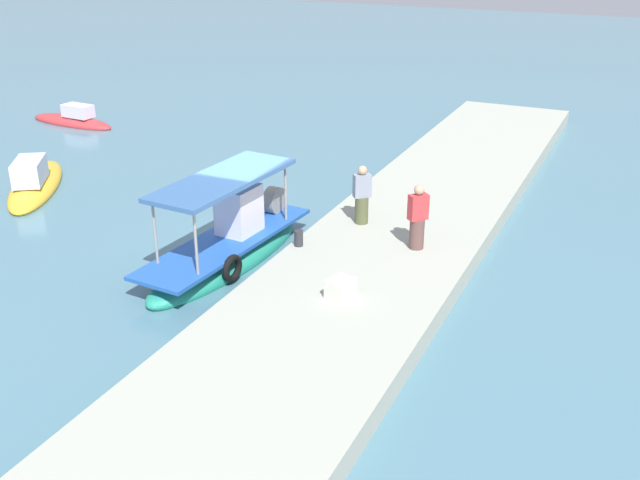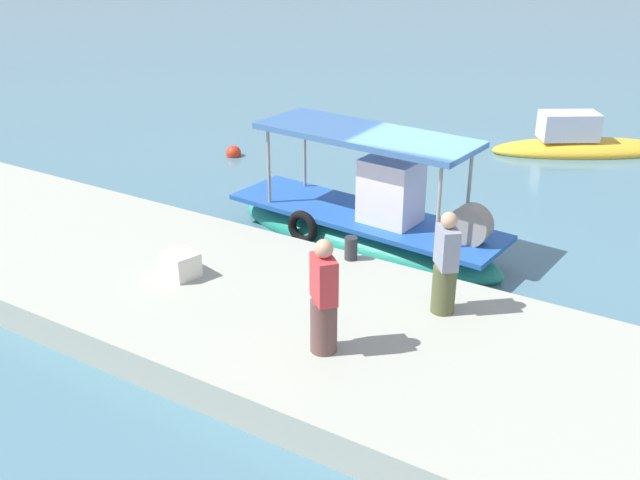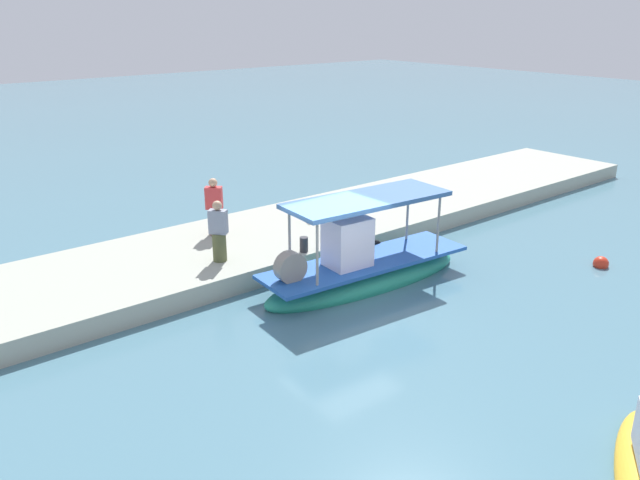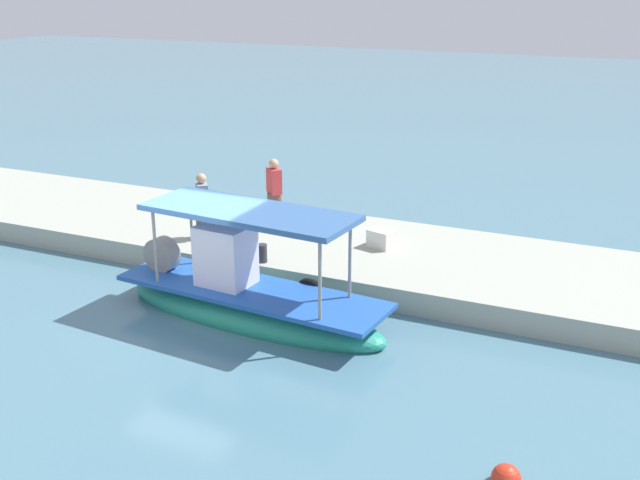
{
  "view_description": "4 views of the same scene",
  "coord_description": "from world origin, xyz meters",
  "px_view_note": "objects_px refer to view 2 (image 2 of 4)",
  "views": [
    {
      "loc": [
        -16.8,
        -10.46,
        8.7
      ],
      "look_at": [
        -0.44,
        -2.86,
        0.82
      ],
      "focal_mm": 41.87,
      "sensor_mm": 36.0,
      "label": 1
    },
    {
      "loc": [
        5.4,
        -12.86,
        6.38
      ],
      "look_at": [
        -1.28,
        -2.09,
        0.7
      ],
      "focal_mm": 40.71,
      "sensor_mm": 36.0,
      "label": 2
    },
    {
      "loc": [
        9.83,
        11.21,
        7.08
      ],
      "look_at": [
        -0.94,
        -2.06,
        0.88
      ],
      "focal_mm": 35.73,
      "sensor_mm": 36.0,
      "label": 3
    },
    {
      "loc": [
        -8.88,
        12.76,
        7.06
      ],
      "look_at": [
        -1.7,
        -2.95,
        1.07
      ],
      "focal_mm": 43.37,
      "sensor_mm": 36.0,
      "label": 4
    }
  ],
  "objects_px": {
    "main_fishing_boat": "(367,225)",
    "mooring_bollard": "(351,248)",
    "moored_boat_mid": "(581,146)",
    "fisherman_by_crate": "(324,302)",
    "fisherman_near_bollard": "(445,268)",
    "cargo_crate": "(181,264)",
    "marker_buoy": "(234,153)"
  },
  "relations": [
    {
      "from": "main_fishing_boat",
      "to": "mooring_bollard",
      "type": "bearing_deg",
      "value": -70.9
    },
    {
      "from": "moored_boat_mid",
      "to": "fisherman_by_crate",
      "type": "bearing_deg",
      "value": -91.67
    },
    {
      "from": "fisherman_near_bollard",
      "to": "mooring_bollard",
      "type": "height_order",
      "value": "fisherman_near_bollard"
    },
    {
      "from": "moored_boat_mid",
      "to": "fisherman_near_bollard",
      "type": "bearing_deg",
      "value": -87.01
    },
    {
      "from": "mooring_bollard",
      "to": "cargo_crate",
      "type": "xyz_separation_m",
      "value": [
        -2.21,
        -2.17,
        0.01
      ]
    },
    {
      "from": "fisherman_near_bollard",
      "to": "moored_boat_mid",
      "type": "xyz_separation_m",
      "value": [
        -0.62,
        11.85,
        -1.13
      ]
    },
    {
      "from": "fisherman_near_bollard",
      "to": "cargo_crate",
      "type": "xyz_separation_m",
      "value": [
        -4.41,
        -1.25,
        -0.55
      ]
    },
    {
      "from": "moored_boat_mid",
      "to": "marker_buoy",
      "type": "bearing_deg",
      "value": -146.24
    },
    {
      "from": "main_fishing_boat",
      "to": "mooring_bollard",
      "type": "height_order",
      "value": "main_fishing_boat"
    },
    {
      "from": "fisherman_by_crate",
      "to": "marker_buoy",
      "type": "relative_size",
      "value": 3.99
    },
    {
      "from": "mooring_bollard",
      "to": "cargo_crate",
      "type": "distance_m",
      "value": 3.09
    },
    {
      "from": "fisherman_near_bollard",
      "to": "main_fishing_boat",
      "type": "bearing_deg",
      "value": 136.22
    },
    {
      "from": "mooring_bollard",
      "to": "moored_boat_mid",
      "type": "xyz_separation_m",
      "value": [
        1.59,
        10.94,
        -0.57
      ]
    },
    {
      "from": "mooring_bollard",
      "to": "moored_boat_mid",
      "type": "height_order",
      "value": "moored_boat_mid"
    },
    {
      "from": "mooring_bollard",
      "to": "cargo_crate",
      "type": "bearing_deg",
      "value": -135.52
    },
    {
      "from": "fisherman_by_crate",
      "to": "cargo_crate",
      "type": "xyz_separation_m",
      "value": [
        -3.39,
        0.73,
        -0.58
      ]
    },
    {
      "from": "fisherman_by_crate",
      "to": "mooring_bollard",
      "type": "relative_size",
      "value": 4.06
    },
    {
      "from": "fisherman_near_bollard",
      "to": "fisherman_by_crate",
      "type": "bearing_deg",
      "value": -117.29
    },
    {
      "from": "fisherman_near_bollard",
      "to": "mooring_bollard",
      "type": "bearing_deg",
      "value": 157.52
    },
    {
      "from": "main_fishing_boat",
      "to": "marker_buoy",
      "type": "xyz_separation_m",
      "value": [
        -6.27,
        3.47,
        -0.37
      ]
    },
    {
      "from": "marker_buoy",
      "to": "main_fishing_boat",
      "type": "bearing_deg",
      "value": -28.94
    },
    {
      "from": "fisherman_by_crate",
      "to": "moored_boat_mid",
      "type": "relative_size",
      "value": 0.33
    },
    {
      "from": "mooring_bollard",
      "to": "cargo_crate",
      "type": "relative_size",
      "value": 0.72
    },
    {
      "from": "main_fishing_boat",
      "to": "mooring_bollard",
      "type": "relative_size",
      "value": 14.78
    },
    {
      "from": "fisherman_by_crate",
      "to": "marker_buoy",
      "type": "xyz_separation_m",
      "value": [
        -8.08,
        8.16,
        -1.28
      ]
    },
    {
      "from": "moored_boat_mid",
      "to": "cargo_crate",
      "type": "bearing_deg",
      "value": -106.15
    },
    {
      "from": "mooring_bollard",
      "to": "main_fishing_boat",
      "type": "bearing_deg",
      "value": 109.1
    },
    {
      "from": "fisherman_near_bollard",
      "to": "marker_buoy",
      "type": "distance_m",
      "value": 11.08
    },
    {
      "from": "marker_buoy",
      "to": "mooring_bollard",
      "type": "bearing_deg",
      "value": -37.38
    },
    {
      "from": "main_fishing_boat",
      "to": "fisherman_near_bollard",
      "type": "xyz_separation_m",
      "value": [
        2.83,
        -2.71,
        0.89
      ]
    },
    {
      "from": "fisherman_near_bollard",
      "to": "mooring_bollard",
      "type": "relative_size",
      "value": 3.93
    },
    {
      "from": "cargo_crate",
      "to": "marker_buoy",
      "type": "xyz_separation_m",
      "value": [
        -4.69,
        7.43,
        -0.7
      ]
    }
  ]
}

